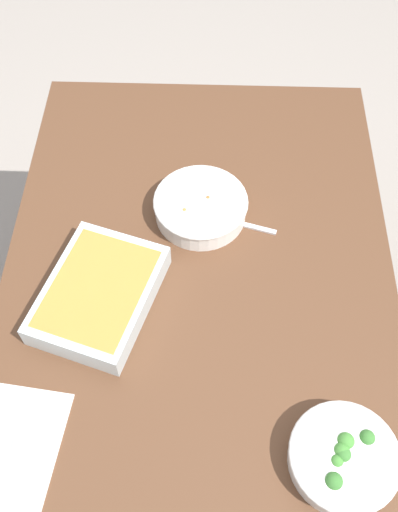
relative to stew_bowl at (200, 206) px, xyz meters
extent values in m
plane|color=#9E9389|center=(0.12, 0.00, -0.77)|extent=(6.00, 6.00, 0.00)
cube|color=brown|center=(0.12, 0.00, -0.05)|extent=(1.20, 0.90, 0.04)
cylinder|color=brown|center=(-0.42, -0.39, -0.42)|extent=(0.06, 0.06, 0.70)
cylinder|color=brown|center=(-0.42, 0.39, -0.42)|extent=(0.06, 0.06, 0.70)
cube|color=silver|center=(0.60, -0.36, -0.03)|extent=(0.30, 0.23, 0.00)
cylinder|color=white|center=(0.00, 0.00, 0.00)|extent=(0.22, 0.22, 0.05)
torus|color=white|center=(0.00, 0.00, 0.02)|extent=(0.23, 0.23, 0.01)
cylinder|color=olive|center=(0.00, 0.00, 0.00)|extent=(0.18, 0.18, 0.03)
sphere|color=olive|center=(0.00, 0.00, 0.01)|extent=(0.01, 0.01, 0.01)
sphere|color=#C66633|center=(-0.01, 0.02, 0.02)|extent=(0.02, 0.02, 0.02)
sphere|color=olive|center=(0.03, -0.04, 0.02)|extent=(0.02, 0.02, 0.02)
cylinder|color=white|center=(0.58, 0.28, -0.01)|extent=(0.20, 0.20, 0.05)
torus|color=white|center=(0.58, 0.28, 0.01)|extent=(0.21, 0.21, 0.01)
cylinder|color=#8CB272|center=(0.58, 0.28, 0.00)|extent=(0.16, 0.16, 0.02)
sphere|color=#478C38|center=(0.58, 0.28, 0.01)|extent=(0.03, 0.03, 0.03)
sphere|color=#3D7A33|center=(0.58, 0.28, 0.01)|extent=(0.03, 0.03, 0.03)
sphere|color=#478C38|center=(0.56, 0.29, 0.01)|extent=(0.03, 0.03, 0.03)
sphere|color=#3D7A33|center=(0.55, 0.33, 0.01)|extent=(0.03, 0.03, 0.03)
sphere|color=#3D7A33|center=(0.63, 0.26, 0.02)|extent=(0.03, 0.03, 0.03)
sphere|color=#478C38|center=(0.59, 0.27, 0.01)|extent=(0.03, 0.03, 0.03)
cube|color=silver|center=(0.25, -0.21, 0.00)|extent=(0.35, 0.30, 0.06)
cube|color=gold|center=(0.25, -0.21, 0.01)|extent=(0.31, 0.26, 0.04)
cylinder|color=black|center=(0.60, -0.36, 0.00)|extent=(0.06, 0.06, 0.05)
cube|color=silver|center=(0.03, 0.12, -0.03)|extent=(0.05, 0.14, 0.01)
ellipsoid|color=silver|center=(0.01, 0.04, -0.03)|extent=(0.04, 0.05, 0.01)
cube|color=silver|center=(0.58, 0.28, -0.03)|extent=(0.07, 0.13, 0.01)
ellipsoid|color=silver|center=(0.55, 0.36, -0.03)|extent=(0.04, 0.05, 0.01)
cube|color=silver|center=(0.60, -0.36, -0.03)|extent=(0.13, 0.08, 0.01)
camera|label=1|loc=(0.88, 0.03, 1.11)|focal=41.06mm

